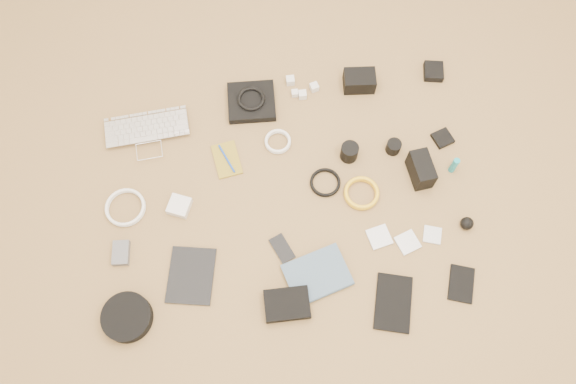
{
  "coord_description": "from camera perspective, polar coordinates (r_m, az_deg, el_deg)",
  "views": [
    {
      "loc": [
        -0.09,
        -0.79,
        2.02
      ],
      "look_at": [
        -0.01,
        0.02,
        0.02
      ],
      "focal_mm": 35.0,
      "sensor_mm": 36.0,
      "label": 1
    }
  ],
  "objects": [
    {
      "name": "headphone_case",
      "position": [
        2.1,
        -16.03,
        -12.13
      ],
      "size": [
        0.22,
        0.22,
        0.05
      ],
      "primitive_type": "cylinder",
      "rotation": [
        0.0,
        0.0,
        0.34
      ],
      "color": "black",
      "rests_on": "ground"
    },
    {
      "name": "card_reader",
      "position": [
        2.35,
        15.43,
        5.28
      ],
      "size": [
        0.09,
        0.09,
        0.02
      ],
      "primitive_type": "cube",
      "rotation": [
        0.0,
        0.0,
        0.35
      ],
      "color": "black",
      "rests_on": "ground"
    },
    {
      "name": "cable_yellow",
      "position": [
        2.19,
        7.45,
        -0.19
      ],
      "size": [
        0.15,
        0.15,
        0.02
      ],
      "primitive_type": "torus",
      "rotation": [
        0.0,
        0.0,
        0.11
      ],
      "color": "yellow",
      "rests_on": "ground"
    },
    {
      "name": "cable_black",
      "position": [
        2.19,
        3.79,
        0.91
      ],
      "size": [
        0.14,
        0.14,
        0.01
      ],
      "primitive_type": "torus",
      "rotation": [
        0.0,
        0.0,
        0.24
      ],
      "color": "black",
      "rests_on": "ground"
    },
    {
      "name": "charger_b",
      "position": [
        2.4,
        0.24,
        11.26
      ],
      "size": [
        0.03,
        0.03,
        0.03
      ],
      "primitive_type": "cube",
      "rotation": [
        0.0,
        0.0,
        0.02
      ],
      "color": "silver",
      "rests_on": "ground"
    },
    {
      "name": "cable_white_a",
      "position": [
        2.26,
        -1.04,
        5.08
      ],
      "size": [
        0.14,
        0.14,
        0.01
      ],
      "primitive_type": "torus",
      "rotation": [
        0.0,
        0.0,
        0.37
      ],
      "color": "white",
      "rests_on": "ground"
    },
    {
      "name": "charger_d",
      "position": [
        2.36,
        1.48,
        9.85
      ],
      "size": [
        0.03,
        0.03,
        0.03
      ],
      "primitive_type": "cube",
      "rotation": [
        0.0,
        0.0,
        0.02
      ],
      "color": "silver",
      "rests_on": "ground"
    },
    {
      "name": "power_brick",
      "position": [
        2.18,
        -10.98,
        -1.41
      ],
      "size": [
        0.1,
        0.1,
        0.03
      ],
      "primitive_type": "cube",
      "rotation": [
        0.0,
        0.0,
        -0.39
      ],
      "color": "silver",
      "rests_on": "ground"
    },
    {
      "name": "flash",
      "position": [
        2.22,
        13.36,
        2.24
      ],
      "size": [
        0.09,
        0.14,
        0.1
      ],
      "primitive_type": "cube",
      "rotation": [
        0.0,
        0.0,
        0.13
      ],
      "color": "black",
      "rests_on": "ground"
    },
    {
      "name": "headphones",
      "position": [
        2.33,
        -3.76,
        9.43
      ],
      "size": [
        0.13,
        0.13,
        0.01
      ],
      "primitive_type": "torus",
      "rotation": [
        0.0,
        0.0,
        0.11
      ],
      "color": "black",
      "rests_on": "headphone_pouch"
    },
    {
      "name": "air_blower",
      "position": [
        2.21,
        17.71,
        -3.06
      ],
      "size": [
        0.06,
        0.06,
        0.05
      ],
      "primitive_type": "sphere",
      "rotation": [
        0.0,
        0.0,
        0.23
      ],
      "color": "black",
      "rests_on": "ground"
    },
    {
      "name": "drive_case",
      "position": [
        2.04,
        -0.1,
        -11.34
      ],
      "size": [
        0.16,
        0.12,
        0.04
      ],
      "primitive_type": "cube",
      "rotation": [
        0.0,
        0.0,
        0.01
      ],
      "color": "black",
      "rests_on": "ground"
    },
    {
      "name": "laptop",
      "position": [
        2.33,
        -14.01,
        5.31
      ],
      "size": [
        0.36,
        0.26,
        0.03
      ],
      "primitive_type": "imported",
      "rotation": [
        0.0,
        0.0,
        0.09
      ],
      "color": "silver",
      "rests_on": "ground"
    },
    {
      "name": "paperback",
      "position": [
        2.06,
        3.94,
        -10.49
      ],
      "size": [
        0.26,
        0.22,
        0.02
      ],
      "primitive_type": "imported",
      "rotation": [
        0.0,
        0.0,
        1.87
      ],
      "color": "#435B71",
      "rests_on": "ground"
    },
    {
      "name": "dslr_camera",
      "position": [
        2.39,
        7.26,
        11.14
      ],
      "size": [
        0.13,
        0.1,
        0.07
      ],
      "primitive_type": "cube",
      "rotation": [
        0.0,
        0.0,
        -0.07
      ],
      "color": "black",
      "rests_on": "ground"
    },
    {
      "name": "cable_white_b",
      "position": [
        2.24,
        -16.15,
        -1.58
      ],
      "size": [
        0.16,
        0.16,
        0.01
      ],
      "primitive_type": "torus",
      "rotation": [
        0.0,
        0.0,
        0.03
      ],
      "color": "white",
      "rests_on": "ground"
    },
    {
      "name": "filter_case_left",
      "position": [
        2.14,
        9.25,
        -4.54
      ],
      "size": [
        0.1,
        0.1,
        0.01
      ],
      "primitive_type": "cube",
      "rotation": [
        0.0,
        0.0,
        0.24
      ],
      "color": "silver",
      "rests_on": "ground"
    },
    {
      "name": "notebook_olive",
      "position": [
        2.25,
        -6.23,
        3.3
      ],
      "size": [
        0.12,
        0.16,
        0.01
      ],
      "primitive_type": "cube",
      "rotation": [
        0.0,
        0.0,
        0.17
      ],
      "color": "olive",
      "rests_on": "ground"
    },
    {
      "name": "lens_cleaner",
      "position": [
        2.27,
        16.51,
        2.62
      ],
      "size": [
        0.03,
        0.03,
        0.09
      ],
      "primitive_type": "cylinder",
      "rotation": [
        0.0,
        0.0,
        0.33
      ],
      "color": "teal",
      "rests_on": "ground"
    },
    {
      "name": "lens_b",
      "position": [
        2.27,
        10.66,
        4.53
      ],
      "size": [
        0.08,
        0.08,
        0.05
      ],
      "primitive_type": "cylinder",
      "rotation": [
        0.0,
        0.0,
        -0.4
      ],
      "color": "black",
      "rests_on": "ground"
    },
    {
      "name": "notebook_black_a",
      "position": [
        2.08,
        10.64,
        -11.0
      ],
      "size": [
        0.17,
        0.23,
        0.01
      ],
      "primitive_type": "cube",
      "rotation": [
        0.0,
        0.0,
        -0.25
      ],
      "color": "black",
      "rests_on": "ground"
    },
    {
      "name": "tablet",
      "position": [
        2.1,
        -9.81,
        -8.36
      ],
      "size": [
        0.2,
        0.24,
        0.01
      ],
      "primitive_type": "cube",
      "rotation": [
        0.0,
        0.0,
        -0.17
      ],
      "color": "black",
      "rests_on": "ground"
    },
    {
      "name": "lens_a",
      "position": [
        2.22,
        6.25,
        4.06
      ],
      "size": [
        0.07,
        0.07,
        0.07
      ],
      "primitive_type": "cylinder",
      "rotation": [
        0.0,
        0.0,
        -0.07
      ],
      "color": "black",
      "rests_on": "ground"
    },
    {
      "name": "filter_case_mid",
      "position": [
        2.15,
        12.05,
        -5.03
      ],
      "size": [
        0.1,
        0.1,
        0.01
      ],
      "primitive_type": "cube",
      "rotation": [
        0.0,
        0.0,
        0.35
      ],
      "color": "silver",
      "rests_on": "ground"
    },
    {
      "name": "charger_a",
      "position": [
        2.37,
        0.7,
        10.0
      ],
      "size": [
        0.03,
        0.03,
        0.03
      ],
      "primitive_type": "cube",
      "rotation": [
        0.0,
        0.0,
        0.01
      ],
      "color": "silver",
      "rests_on": "ground"
    },
    {
      "name": "battery_charger",
      "position": [
        2.18,
        -16.6,
        -5.95
      ],
      "size": [
        0.06,
        0.1,
        0.03
      ],
      "primitive_type": "cube",
      "rotation": [
        0.0,
        0.0,
        -0.05
      ],
      "color": "#545459",
      "rests_on": "ground"
    },
    {
      "name": "pen_blue",
      "position": [
        2.24,
        -6.25,
        3.39
      ],
      "size": [
        0.06,
        0.13,
        0.01
      ],
      "primitive_type": "cylinder",
      "rotation": [
        1.57,
        0.0,
        0.41
      ],
      "color": "#163FB3",
      "rests_on": "notebook_olive"
    },
    {
      "name": "phone",
      "position": [
        2.1,
        -0.61,
        -5.77
      ],
      "size": [
        0.1,
        0.12,
        0.01
      ],
      "primitive_type": "cube",
      "rotation": [
        0.0,
        0.0,
        0.42
      ],
      "color": "black",
      "rests_on": "ground"
    },
    {
      "name": "lens_pouch",
      "position": [
        2.5,
        14.56,
        11.77
      ],
      "size": [
        0.09,
        0.1,
        0.03
      ],
      "primitive_type": "cube",
      "rotation": [
        0.0,
        0.0,
        -0.16
      ],
      "color": "black",
      "rests_on": "ground"
    },
    {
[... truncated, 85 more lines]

